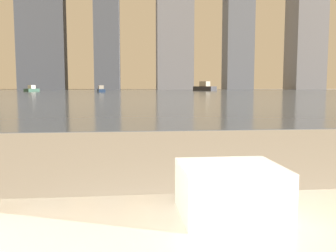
% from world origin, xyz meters
% --- Properties ---
extents(towel_stack, '(0.24, 0.22, 0.12)m').
position_xyz_m(towel_stack, '(-0.02, 0.86, 0.59)').
color(towel_stack, white).
rests_on(towel_stack, bathtub).
extents(harbor_water, '(180.00, 110.00, 0.01)m').
position_xyz_m(harbor_water, '(0.00, 62.00, 0.01)').
color(harbor_water, slate).
rests_on(harbor_water, ground_plane).
extents(harbor_boat_0, '(1.49, 2.99, 1.07)m').
position_xyz_m(harbor_boat_0, '(-4.39, 59.37, 0.39)').
color(harbor_boat_0, navy).
rests_on(harbor_boat_0, harbor_water).
extents(harbor_boat_2, '(4.62, 5.55, 2.04)m').
position_xyz_m(harbor_boat_2, '(16.62, 81.38, 0.73)').
color(harbor_boat_2, '#2D2D33').
rests_on(harbor_boat_2, harbor_water).
extents(harbor_boat_4, '(2.19, 3.18, 1.13)m').
position_xyz_m(harbor_boat_4, '(-17.03, 68.13, 0.41)').
color(harbor_boat_4, '#335647').
rests_on(harbor_boat_4, harbor_water).
extents(skyline_tower_1, '(13.91, 6.24, 39.38)m').
position_xyz_m(skyline_tower_1, '(-25.85, 118.00, 19.69)').
color(skyline_tower_1, '#4C515B').
rests_on(skyline_tower_1, ground_plane).
extents(skyline_tower_2, '(7.39, 13.42, 50.86)m').
position_xyz_m(skyline_tower_2, '(-6.25, 118.00, 25.43)').
color(skyline_tower_2, '#4C515B').
rests_on(skyline_tower_2, ground_plane).
extents(skyline_tower_4, '(8.56, 7.47, 46.30)m').
position_xyz_m(skyline_tower_4, '(34.85, 118.00, 23.15)').
color(skyline_tower_4, slate).
rests_on(skyline_tower_4, ground_plane).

